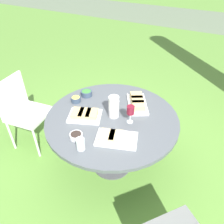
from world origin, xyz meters
name	(u,v)px	position (x,y,z in m)	size (l,w,h in m)	color
ground_plane	(112,164)	(0.00, 0.00, 0.00)	(40.00, 40.00, 0.00)	#5B8C38
river_strip	(210,21)	(0.00, 7.25, 0.00)	(40.00, 3.04, 0.01)	#6B7F5B
dining_table	(112,124)	(0.00, 0.00, 0.62)	(1.31, 1.31, 0.71)	#4C4C51
chair_near_left	(22,108)	(-1.13, -0.15, 0.52)	(0.48, 0.49, 0.89)	silver
water_pitcher	(114,107)	(0.01, 0.02, 0.82)	(0.11, 0.10, 0.22)	silver
wine_glass	(131,111)	(0.19, 0.01, 0.84)	(0.07, 0.07, 0.18)	silver
platter_bread_main	(85,115)	(-0.23, -0.13, 0.74)	(0.38, 0.34, 0.06)	white
platter_charcuterie	(114,138)	(0.17, -0.27, 0.73)	(0.41, 0.32, 0.06)	white
platter_sandwich_side	(137,102)	(0.14, 0.31, 0.74)	(0.36, 0.43, 0.08)	white
bowl_fries	(76,99)	(-0.47, 0.05, 0.74)	(0.10, 0.10, 0.06)	#334256
bowl_salad	(87,93)	(-0.44, 0.21, 0.74)	(0.13, 0.13, 0.06)	#334256
bowl_olives	(76,136)	(-0.13, -0.41, 0.73)	(0.11, 0.11, 0.05)	silver
cup_water_near	(80,144)	(-0.02, -0.50, 0.76)	(0.07, 0.07, 0.11)	silver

